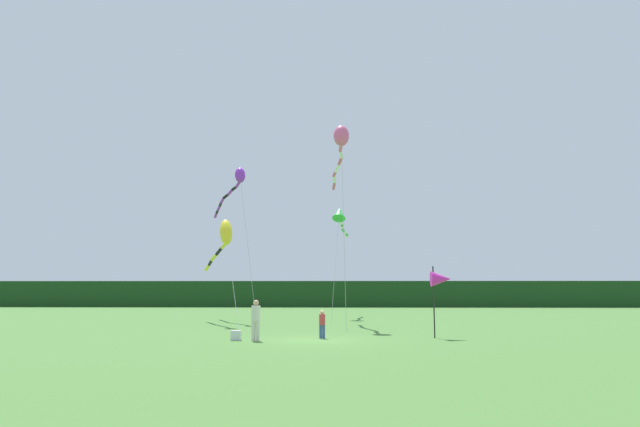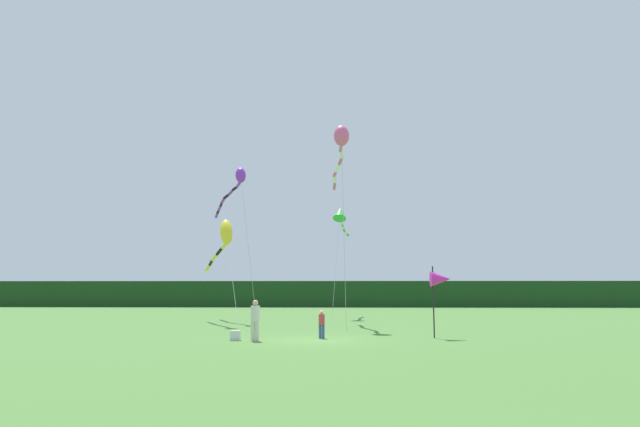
{
  "view_description": "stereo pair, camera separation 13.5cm",
  "coord_description": "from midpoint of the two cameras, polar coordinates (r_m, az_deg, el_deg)",
  "views": [
    {
      "loc": [
        0.87,
        -24.39,
        2.16
      ],
      "look_at": [
        0.0,
        6.0,
        6.31
      ],
      "focal_mm": 31.26,
      "sensor_mm": 36.0,
      "label": 1
    },
    {
      "loc": [
        1.0,
        -24.39,
        2.16
      ],
      "look_at": [
        0.0,
        6.0,
        6.31
      ],
      "focal_mm": 31.26,
      "sensor_mm": 36.0,
      "label": 2
    }
  ],
  "objects": [
    {
      "name": "ground_plane",
      "position": [
        24.5,
        -0.31,
        -12.83
      ],
      "size": [
        120.0,
        120.0,
        0.0
      ],
      "primitive_type": "plane",
      "color": "#477533"
    },
    {
      "name": "distant_treeline",
      "position": [
        69.4,
        1.13,
        -8.24
      ],
      "size": [
        108.0,
        2.17,
        3.17
      ],
      "primitive_type": "cube",
      "color": "#193D19",
      "rests_on": "ground"
    },
    {
      "name": "person_adult",
      "position": [
        24.1,
        -6.49,
        -10.58
      ],
      "size": [
        0.38,
        0.38,
        1.71
      ],
      "color": "silver",
      "rests_on": "ground"
    },
    {
      "name": "person_child",
      "position": [
        25.24,
        0.32,
        -11.11
      ],
      "size": [
        0.27,
        0.27,
        1.23
      ],
      "color": "#334C8C",
      "rests_on": "ground"
    },
    {
      "name": "cooler_box",
      "position": [
        24.55,
        -8.5,
        -12.25
      ],
      "size": [
        0.41,
        0.37,
        0.41
      ],
      "primitive_type": "cube",
      "color": "silver",
      "rests_on": "ground"
    },
    {
      "name": "banner_flag_pole",
      "position": [
        25.99,
        12.37,
        -6.62
      ],
      "size": [
        0.9,
        0.7,
        3.2
      ],
      "color": "black",
      "rests_on": "ground"
    },
    {
      "name": "kite_rainbow",
      "position": [
        34.29,
        2.24,
        7.24
      ],
      "size": [
        1.1,
        9.27,
        12.02
      ],
      "color": "#B2B2B2",
      "rests_on": "ground"
    },
    {
      "name": "kite_green",
      "position": [
        43.6,
        2.2,
        -0.23
      ],
      "size": [
        1.42,
        9.4,
        8.73
      ],
      "color": "#B2B2B2",
      "rests_on": "ground"
    },
    {
      "name": "kite_yellow",
      "position": [
        35.09,
        -9.7,
        -2.47
      ],
      "size": [
        4.26,
        10.09,
        6.58
      ],
      "color": "#B2B2B2",
      "rests_on": "ground"
    },
    {
      "name": "kite_purple",
      "position": [
        40.26,
        -8.55,
        2.99
      ],
      "size": [
        4.96,
        9.85,
        10.69
      ],
      "color": "#B2B2B2",
      "rests_on": "ground"
    }
  ]
}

